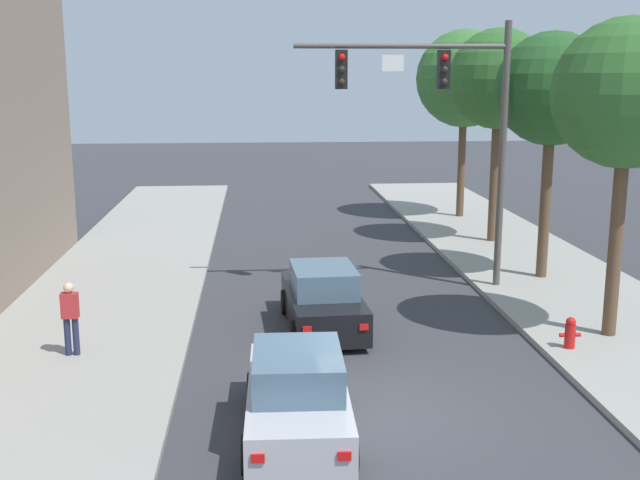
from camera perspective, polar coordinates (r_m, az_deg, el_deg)
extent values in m
plane|color=#38383D|center=(15.00, 4.93, -12.39)|extent=(120.00, 120.00, 0.00)
cube|color=#99968E|center=(15.35, -20.36, -12.24)|extent=(5.00, 60.00, 0.15)
cylinder|color=#514C47|center=(22.84, 13.18, 5.93)|extent=(0.20, 0.20, 7.50)
cylinder|color=#514C47|center=(22.02, 5.99, 13.92)|extent=(5.92, 0.14, 0.14)
cube|color=black|center=(22.25, 9.02, 12.21)|extent=(0.32, 0.28, 1.05)
sphere|color=red|center=(22.11, 9.15, 13.06)|extent=(0.18, 0.18, 0.18)
sphere|color=#2D2823|center=(22.11, 9.12, 12.20)|extent=(0.18, 0.18, 0.18)
sphere|color=#2D2823|center=(22.11, 9.09, 11.35)|extent=(0.18, 0.18, 0.18)
cube|color=black|center=(21.77, 1.57, 12.35)|extent=(0.32, 0.28, 1.05)
sphere|color=red|center=(21.62, 1.61, 13.23)|extent=(0.18, 0.18, 0.18)
sphere|color=#2D2823|center=(21.62, 1.61, 12.36)|extent=(0.18, 0.18, 0.18)
sphere|color=#2D2823|center=(21.62, 1.60, 11.48)|extent=(0.18, 0.18, 0.18)
cube|color=white|center=(21.95, 5.35, 12.76)|extent=(0.60, 0.03, 0.44)
cube|color=black|center=(19.41, 0.20, -4.85)|extent=(1.91, 4.28, 0.80)
cube|color=slate|center=(19.07, 0.26, -2.91)|extent=(1.60, 2.07, 0.64)
cylinder|color=black|center=(20.63, -2.52, -4.53)|extent=(0.25, 0.65, 0.64)
cylinder|color=black|center=(20.83, 1.92, -4.37)|extent=(0.25, 0.65, 0.64)
cylinder|color=black|center=(18.16, -1.78, -6.85)|extent=(0.25, 0.65, 0.64)
cylinder|color=black|center=(18.39, 3.27, -6.63)|extent=(0.25, 0.65, 0.64)
cube|color=red|center=(17.29, -0.95, -6.56)|extent=(0.20, 0.05, 0.14)
cube|color=red|center=(17.48, 3.23, -6.38)|extent=(0.20, 0.05, 0.14)
cube|color=#B7B7BC|center=(13.84, -1.66, -11.98)|extent=(1.81, 4.24, 0.80)
cube|color=slate|center=(13.42, -1.66, -9.43)|extent=(1.55, 2.04, 0.64)
cylinder|color=black|center=(15.13, -4.91, -10.84)|extent=(0.24, 0.65, 0.64)
cylinder|color=black|center=(15.17, 1.31, -10.75)|extent=(0.24, 0.65, 0.64)
cylinder|color=black|center=(12.77, -5.25, -15.37)|extent=(0.24, 0.65, 0.64)
cylinder|color=black|center=(12.81, 2.25, -15.24)|extent=(0.24, 0.65, 0.64)
cube|color=red|center=(11.88, -4.57, -15.64)|extent=(0.20, 0.05, 0.14)
cube|color=red|center=(11.91, 1.81, -15.52)|extent=(0.20, 0.05, 0.14)
cylinder|color=#232847|center=(18.05, -17.97, -6.72)|extent=(0.14, 0.14, 0.85)
cylinder|color=#232847|center=(18.00, -17.41, -6.73)|extent=(0.14, 0.14, 0.85)
cube|color=#B72D2D|center=(17.82, -17.83, -4.57)|extent=(0.36, 0.22, 0.56)
sphere|color=beige|center=(17.71, -17.92, -3.33)|extent=(0.22, 0.22, 0.22)
cylinder|color=red|center=(18.53, 17.81, -6.71)|extent=(0.24, 0.24, 0.55)
sphere|color=red|center=(18.43, 17.88, -5.72)|extent=(0.22, 0.22, 0.22)
cylinder|color=red|center=(18.46, 17.29, -6.66)|extent=(0.12, 0.09, 0.09)
cylinder|color=red|center=(18.59, 18.33, -6.59)|extent=(0.12, 0.09, 0.09)
cylinder|color=brown|center=(19.31, 20.80, -0.30)|extent=(0.32, 0.32, 4.37)
sphere|color=#2D6028|center=(18.93, 21.58, 9.96)|extent=(3.38, 3.38, 3.38)
cylinder|color=brown|center=(24.36, 16.14, 2.46)|extent=(0.32, 0.32, 4.40)
sphere|color=#235123|center=(24.06, 16.62, 10.56)|extent=(3.31, 3.31, 3.31)
cylinder|color=brown|center=(29.32, 12.61, 4.33)|extent=(0.32, 0.32, 4.56)
sphere|color=#2D6028|center=(29.08, 12.94, 11.42)|extent=(3.58, 3.58, 3.58)
cylinder|color=brown|center=(34.32, 10.30, 5.33)|extent=(0.32, 0.32, 4.35)
sphere|color=#387033|center=(34.11, 10.53, 11.53)|extent=(4.10, 4.10, 4.10)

